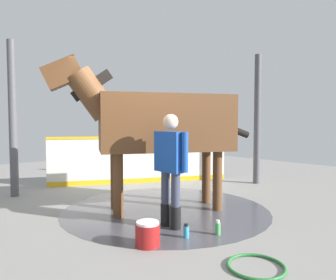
# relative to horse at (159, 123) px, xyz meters

# --- Properties ---
(ground_plane) EXTENTS (16.00, 16.00, 0.02)m
(ground_plane) POSITION_rel_horse_xyz_m (-0.23, -0.10, -1.50)
(ground_plane) COLOR gray
(wet_patch) EXTENTS (3.50, 3.50, 0.00)m
(wet_patch) POSITION_rel_horse_xyz_m (0.05, 0.10, -1.49)
(wet_patch) COLOR #4C4C54
(wet_patch) RESTS_ON ground
(barrier_wall) EXTENTS (2.08, 3.98, 1.16)m
(barrier_wall) POSITION_rel_horse_xyz_m (-2.18, 1.24, -0.95)
(barrier_wall) COLOR silver
(barrier_wall) RESTS_ON ground
(roof_post_near) EXTENTS (0.16, 0.16, 3.14)m
(roof_post_near) POSITION_rel_horse_xyz_m (-2.72, -1.55, 0.08)
(roof_post_near) COLOR #4C4C51
(roof_post_near) RESTS_ON ground
(roof_post_far) EXTENTS (0.16, 0.16, 3.14)m
(roof_post_far) POSITION_rel_horse_xyz_m (-0.24, 3.32, 0.08)
(roof_post_far) COLOR #4C4C51
(roof_post_far) RESTS_ON ground
(horse) EXTENTS (1.94, 3.24, 2.54)m
(horse) POSITION_rel_horse_xyz_m (0.00, 0.00, 0.00)
(horse) COLOR brown
(horse) RESTS_ON ground
(handler) EXTENTS (0.66, 0.23, 1.62)m
(handler) POSITION_rel_horse_xyz_m (0.79, -0.45, -0.57)
(handler) COLOR black
(handler) RESTS_ON ground
(wash_bucket) EXTENTS (0.30, 0.30, 0.30)m
(wash_bucket) POSITION_rel_horse_xyz_m (1.12, -1.12, -1.34)
(wash_bucket) COLOR maroon
(wash_bucket) RESTS_ON ground
(bottle_shampoo) EXTENTS (0.07, 0.07, 0.19)m
(bottle_shampoo) POSITION_rel_horse_xyz_m (1.24, -0.58, -1.41)
(bottle_shampoo) COLOR #3399CC
(bottle_shampoo) RESTS_ON ground
(bottle_spray) EXTENTS (0.07, 0.07, 0.20)m
(bottle_spray) POSITION_rel_horse_xyz_m (1.44, -0.19, -1.40)
(bottle_spray) COLOR #4CA559
(bottle_spray) RESTS_ON ground
(hose_coil) EXTENTS (0.60, 0.60, 0.03)m
(hose_coil) POSITION_rel_horse_xyz_m (2.32, -0.65, -1.47)
(hose_coil) COLOR #267233
(hose_coil) RESTS_ON ground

